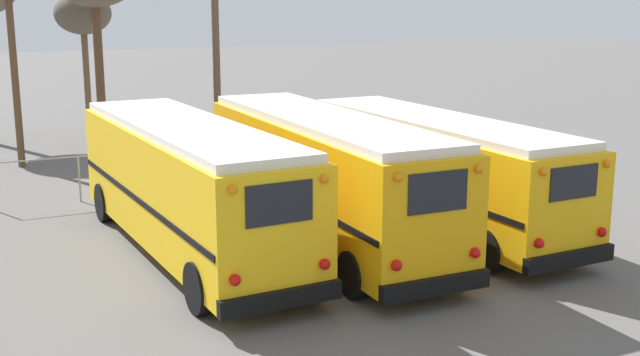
{
  "coord_description": "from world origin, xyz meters",
  "views": [
    {
      "loc": [
        -8.51,
        -18.13,
        6.03
      ],
      "look_at": [
        0.0,
        -0.36,
        1.61
      ],
      "focal_mm": 45.0,
      "sensor_mm": 36.0,
      "label": 1
    }
  ],
  "objects_px": {
    "school_bus_1": "(324,174)",
    "utility_pole": "(216,53)",
    "school_bus_0": "(188,183)",
    "school_bus_2": "(436,167)",
    "bare_tree_0": "(83,15)"
  },
  "relations": [
    {
      "from": "school_bus_1",
      "to": "school_bus_2",
      "type": "bearing_deg",
      "value": -0.25
    },
    {
      "from": "bare_tree_0",
      "to": "school_bus_0",
      "type": "bearing_deg",
      "value": -92.63
    },
    {
      "from": "school_bus_0",
      "to": "school_bus_2",
      "type": "distance_m",
      "value": 6.67
    },
    {
      "from": "school_bus_1",
      "to": "school_bus_2",
      "type": "distance_m",
      "value": 3.33
    },
    {
      "from": "school_bus_1",
      "to": "school_bus_2",
      "type": "relative_size",
      "value": 1.03
    },
    {
      "from": "school_bus_0",
      "to": "bare_tree_0",
      "type": "relative_size",
      "value": 1.66
    },
    {
      "from": "school_bus_0",
      "to": "utility_pole",
      "type": "distance_m",
      "value": 12.0
    },
    {
      "from": "school_bus_1",
      "to": "utility_pole",
      "type": "distance_m",
      "value": 11.77
    },
    {
      "from": "school_bus_0",
      "to": "school_bus_2",
      "type": "height_order",
      "value": "school_bus_0"
    },
    {
      "from": "school_bus_1",
      "to": "utility_pole",
      "type": "bearing_deg",
      "value": 84.62
    },
    {
      "from": "school_bus_2",
      "to": "utility_pole",
      "type": "bearing_deg",
      "value": 101.01
    },
    {
      "from": "utility_pole",
      "to": "bare_tree_0",
      "type": "bearing_deg",
      "value": 115.7
    },
    {
      "from": "school_bus_0",
      "to": "utility_pole",
      "type": "relative_size",
      "value": 1.36
    },
    {
      "from": "school_bus_2",
      "to": "utility_pole",
      "type": "distance_m",
      "value": 11.97
    },
    {
      "from": "utility_pole",
      "to": "bare_tree_0",
      "type": "distance_m",
      "value": 8.32
    }
  ]
}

